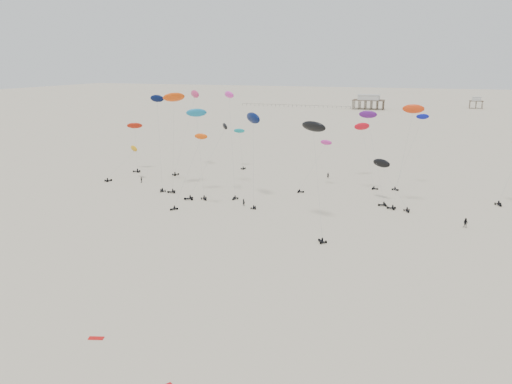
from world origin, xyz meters
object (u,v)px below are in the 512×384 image
at_px(pavilion_main, 368,103).
at_px(rig_9, 409,130).
at_px(rig_4, 386,171).
at_px(spectator_0, 244,206).
at_px(rig_0, 230,116).
at_px(pavilion_small, 476,103).

bearing_deg(pavilion_main, rig_9, -81.19).
distance_m(rig_4, rig_9, 11.06).
height_order(pavilion_main, rig_9, rig_9).
relative_size(rig_4, spectator_0, 6.79).
height_order(rig_9, spectator_0, rig_9).
height_order(rig_0, rig_9, rig_0).
bearing_deg(rig_9, pavilion_main, 18.71).
xyz_separation_m(pavilion_small, spectator_0, (-67.39, -279.33, -3.49)).
xyz_separation_m(pavilion_small, rig_0, (-76.37, -264.63, 14.90)).
height_order(pavilion_small, rig_9, rig_9).
relative_size(pavilion_main, spectator_0, 10.94).
distance_m(pavilion_small, rig_0, 275.84).
xyz_separation_m(pavilion_main, spectator_0, (2.61, -249.33, -4.22)).
bearing_deg(rig_4, spectator_0, 5.29).
relative_size(pavilion_main, rig_4, 1.61).
xyz_separation_m(pavilion_main, rig_4, (32.37, -235.15, 2.99)).
relative_size(pavilion_small, rig_9, 0.39).
distance_m(pavilion_small, rig_9, 269.52).
bearing_deg(rig_0, rig_9, -173.69).
distance_m(rig_4, spectator_0, 33.75).
bearing_deg(pavilion_main, pavilion_small, 23.20).
bearing_deg(pavilion_small, rig_0, -106.10).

